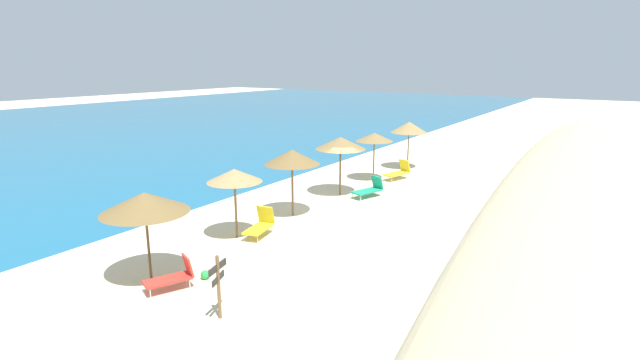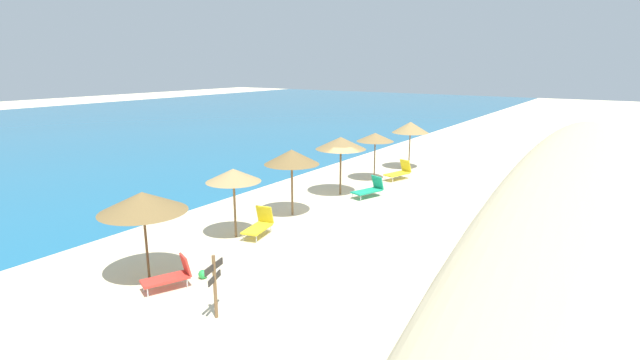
# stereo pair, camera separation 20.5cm
# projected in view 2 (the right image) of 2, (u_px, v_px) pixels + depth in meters

# --- Properties ---
(ground_plane) EXTENTS (160.00, 160.00, 0.00)m
(ground_plane) POSITION_uv_depth(u_px,v_px,m) (348.00, 206.00, 22.24)
(ground_plane) COLOR beige
(dune_ridge) EXTENTS (55.96, 10.34, 2.24)m
(dune_ridge) POSITION_uv_depth(u_px,v_px,m) (580.00, 197.00, 19.52)
(dune_ridge) COLOR beige
(dune_ridge) RESTS_ON ground_plane
(beach_umbrella_0) EXTENTS (2.58, 2.58, 2.74)m
(beach_umbrella_0) POSITION_uv_depth(u_px,v_px,m) (143.00, 202.00, 14.17)
(beach_umbrella_0) COLOR brown
(beach_umbrella_0) RESTS_ON ground_plane
(beach_umbrella_1) EXTENTS (2.04, 2.04, 2.64)m
(beach_umbrella_1) POSITION_uv_depth(u_px,v_px,m) (233.00, 175.00, 17.71)
(beach_umbrella_1) COLOR brown
(beach_umbrella_1) RESTS_ON ground_plane
(beach_umbrella_2) EXTENTS (2.34, 2.34, 2.87)m
(beach_umbrella_2) POSITION_uv_depth(u_px,v_px,m) (292.00, 157.00, 20.33)
(beach_umbrella_2) COLOR brown
(beach_umbrella_2) RESTS_ON ground_plane
(beach_umbrella_3) EXTENTS (2.48, 2.48, 2.90)m
(beach_umbrella_3) POSITION_uv_depth(u_px,v_px,m) (341.00, 143.00, 23.57)
(beach_umbrella_3) COLOR brown
(beach_umbrella_3) RESTS_ON ground_plane
(beach_umbrella_4) EXTENTS (2.05, 2.05, 2.66)m
(beach_umbrella_4) POSITION_uv_depth(u_px,v_px,m) (375.00, 137.00, 26.55)
(beach_umbrella_4) COLOR brown
(beach_umbrella_4) RESTS_ON ground_plane
(beach_umbrella_5) EXTENTS (2.23, 2.23, 2.91)m
(beach_umbrella_5) POSITION_uv_depth(u_px,v_px,m) (410.00, 127.00, 29.47)
(beach_umbrella_5) COLOR brown
(beach_umbrella_5) RESTS_ON ground_plane
(lounge_chair_0) EXTENTS (1.76, 1.15, 0.98)m
(lounge_chair_0) POSITION_uv_depth(u_px,v_px,m) (370.00, 189.00, 23.63)
(lounge_chair_0) COLOR #199972
(lounge_chair_0) RESTS_ON ground_plane
(lounge_chair_1) EXTENTS (1.78, 1.10, 1.07)m
(lounge_chair_1) POSITION_uv_depth(u_px,v_px,m) (399.00, 172.00, 27.20)
(lounge_chair_1) COLOR yellow
(lounge_chair_1) RESTS_ON ground_plane
(lounge_chair_2) EXTENTS (1.59, 0.96, 1.05)m
(lounge_chair_2) POSITION_uv_depth(u_px,v_px,m) (259.00, 224.00, 18.37)
(lounge_chair_2) COLOR yellow
(lounge_chair_2) RESTS_ON ground_plane
(lounge_chair_3) EXTENTS (1.49, 1.08, 0.93)m
(lounge_chair_3) POSITION_uv_depth(u_px,v_px,m) (171.00, 275.00, 14.03)
(lounge_chair_3) COLOR red
(lounge_chair_3) RESTS_ON ground_plane
(wooden_signpost) EXTENTS (0.82, 0.30, 1.72)m
(wooden_signpost) POSITION_uv_depth(u_px,v_px,m) (215.00, 281.00, 12.26)
(wooden_signpost) COLOR brown
(wooden_signpost) RESTS_ON ground_plane
(beach_ball) EXTENTS (0.28, 0.28, 0.28)m
(beach_ball) POSITION_uv_depth(u_px,v_px,m) (203.00, 274.00, 14.72)
(beach_ball) COLOR green
(beach_ball) RESTS_ON ground_plane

